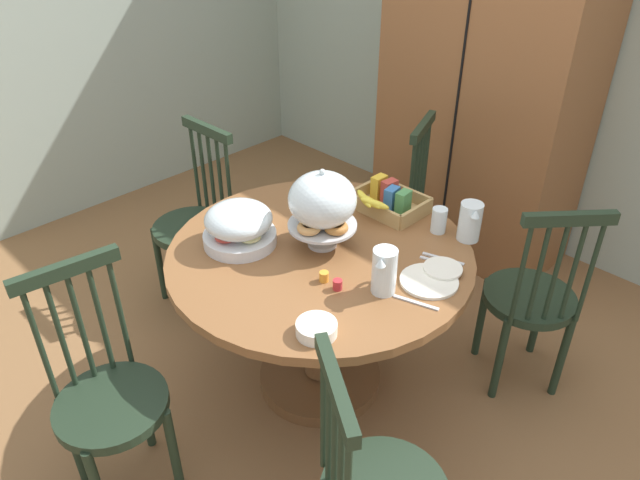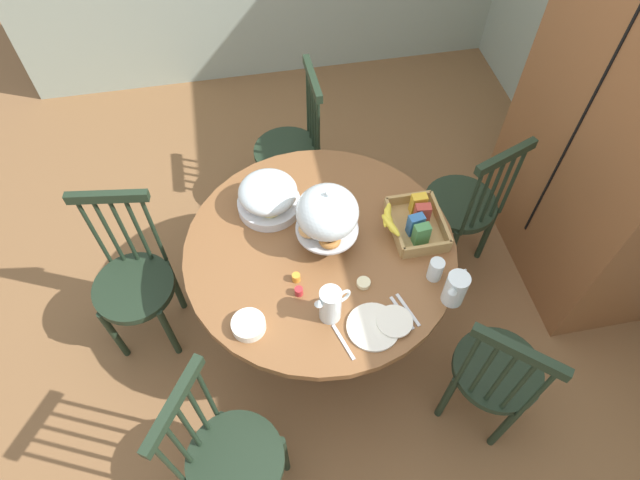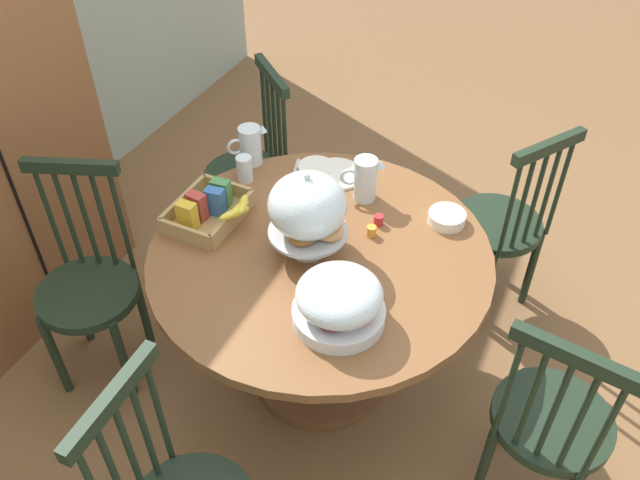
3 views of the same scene
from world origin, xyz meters
The scene contains 21 objects.
ground_plane centered at (0.00, 0.00, 0.00)m, with size 10.00×10.00×0.00m, color brown.
dining_table centered at (-0.10, -0.02, 0.54)m, with size 1.24×1.24×0.74m.
windsor_chair_by_cabinet centered at (-0.25, -0.93, 0.45)m, with size 0.40×0.40×0.97m.
windsor_chair_facing_door centered at (0.67, -0.54, 0.45)m, with size 0.46×0.46×0.97m.
windsor_chair_far_side centered at (0.53, 0.65, 0.45)m, with size 0.47×0.47×0.97m.
windsor_chair_host_seat centered at (-0.41, 0.84, 0.45)m, with size 0.43×0.43×0.97m.
pastry_stand_with_dome centered at (-0.12, 0.01, 0.94)m, with size 0.28×0.28×0.34m.
fruit_platter_covered centered at (-0.37, -0.22, 0.83)m, with size 0.30×0.30×0.18m.
orange_juice_pitcher centered at (0.25, -0.05, 0.82)m, with size 0.09×0.17×0.18m.
milk_pitcher centered at (0.27, 0.48, 0.82)m, with size 0.14×0.14×0.17m.
cereal_basket centered at (-0.11, 0.42, 0.79)m, with size 0.32×0.30×0.12m.
china_plate_large centered at (0.34, 0.12, 0.75)m, with size 0.22×0.22×0.01m, color white.
china_plate_small centered at (0.34, 0.21, 0.76)m, with size 0.15×0.15×0.01m, color white.
cereal_bowl centered at (0.25, -0.38, 0.76)m, with size 0.14×0.14×0.04m, color white.
drinking_glass centered at (0.15, 0.43, 0.80)m, with size 0.06×0.06×0.11m, color silver.
butter_dish centered at (0.14, 0.12, 0.75)m, with size 0.06×0.06×0.02m, color beige.
jam_jar_strawberry centered at (0.13, -0.16, 0.76)m, with size 0.04×0.04×0.04m, color #B7282D.
jam_jar_apricot centered at (0.06, -0.16, 0.76)m, with size 0.04×0.04×0.04m, color orange.
table_knife centered at (0.30, 0.25, 0.74)m, with size 0.17×0.01×0.01m, color silver.
dinner_fork centered at (0.29, 0.28, 0.74)m, with size 0.17×0.01×0.01m, color silver.
soup_spoon centered at (0.39, -0.02, 0.74)m, with size 0.17×0.01×0.01m, color silver.
Camera 3 is at (-1.66, -0.77, 2.34)m, focal length 36.85 mm.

